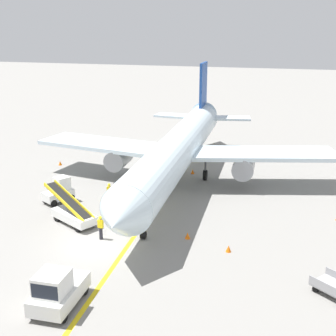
{
  "coord_description": "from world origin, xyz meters",
  "views": [
    {
      "loc": [
        12.88,
        -24.15,
        13.65
      ],
      "look_at": [
        1.65,
        10.45,
        2.5
      ],
      "focal_mm": 48.27,
      "sensor_mm": 36.0,
      "label": 1
    }
  ],
  "objects_px": {
    "pushback_tug": "(57,290)",
    "safety_cone_tail_area": "(228,249)",
    "ground_crew_wing_walker": "(101,227)",
    "airliner": "(180,147)",
    "belt_loader_forward_hold": "(73,213)",
    "ground_crew_marshaller": "(109,192)",
    "safety_cone_wingtip_right": "(60,163)",
    "baggage_tug_near_wing": "(60,191)",
    "safety_cone_wingtip_left": "(188,236)",
    "safety_cone_nose_right": "(193,172)"
  },
  "relations": [
    {
      "from": "ground_crew_marshaller",
      "to": "belt_loader_forward_hold",
      "type": "bearing_deg",
      "value": -99.72
    },
    {
      "from": "baggage_tug_near_wing",
      "to": "safety_cone_nose_right",
      "type": "bearing_deg",
      "value": 51.85
    },
    {
      "from": "ground_crew_marshaller",
      "to": "airliner",
      "type": "bearing_deg",
      "value": 58.7
    },
    {
      "from": "baggage_tug_near_wing",
      "to": "safety_cone_wingtip_right",
      "type": "distance_m",
      "value": 10.91
    },
    {
      "from": "baggage_tug_near_wing",
      "to": "safety_cone_wingtip_right",
      "type": "xyz_separation_m",
      "value": [
        -5.6,
        9.34,
        -0.71
      ]
    },
    {
      "from": "safety_cone_wingtip_right",
      "to": "safety_cone_tail_area",
      "type": "xyz_separation_m",
      "value": [
        20.52,
        -13.76,
        0.0
      ]
    },
    {
      "from": "ground_crew_marshaller",
      "to": "safety_cone_wingtip_right",
      "type": "xyz_separation_m",
      "value": [
        -9.6,
        8.29,
        -0.69
      ]
    },
    {
      "from": "airliner",
      "to": "ground_crew_wing_walker",
      "type": "height_order",
      "value": "airliner"
    },
    {
      "from": "safety_cone_wingtip_left",
      "to": "safety_cone_nose_right",
      "type": "bearing_deg",
      "value": 103.64
    },
    {
      "from": "pushback_tug",
      "to": "safety_cone_tail_area",
      "type": "xyz_separation_m",
      "value": [
        7.16,
        8.73,
        -0.77
      ]
    },
    {
      "from": "baggage_tug_near_wing",
      "to": "safety_cone_nose_right",
      "type": "height_order",
      "value": "baggage_tug_near_wing"
    },
    {
      "from": "belt_loader_forward_hold",
      "to": "safety_cone_wingtip_right",
      "type": "relative_size",
      "value": 11.46
    },
    {
      "from": "pushback_tug",
      "to": "ground_crew_marshaller",
      "type": "bearing_deg",
      "value": 104.82
    },
    {
      "from": "airliner",
      "to": "safety_cone_nose_right",
      "type": "distance_m",
      "value": 4.49
    },
    {
      "from": "airliner",
      "to": "baggage_tug_near_wing",
      "type": "relative_size",
      "value": 12.96
    },
    {
      "from": "pushback_tug",
      "to": "ground_crew_wing_walker",
      "type": "xyz_separation_m",
      "value": [
        -1.44,
        7.87,
        -0.08
      ]
    },
    {
      "from": "belt_loader_forward_hold",
      "to": "airliner",
      "type": "bearing_deg",
      "value": 66.77
    },
    {
      "from": "ground_crew_wing_walker",
      "to": "safety_cone_nose_right",
      "type": "xyz_separation_m",
      "value": [
        2.15,
        16.05,
        -0.69
      ]
    },
    {
      "from": "pushback_tug",
      "to": "ground_crew_wing_walker",
      "type": "relative_size",
      "value": 2.19
    },
    {
      "from": "baggage_tug_near_wing",
      "to": "safety_cone_wingtip_left",
      "type": "distance_m",
      "value": 12.39
    },
    {
      "from": "safety_cone_nose_right",
      "to": "airliner",
      "type": "bearing_deg",
      "value": -98.2
    },
    {
      "from": "baggage_tug_near_wing",
      "to": "safety_cone_tail_area",
      "type": "xyz_separation_m",
      "value": [
        14.91,
        -4.42,
        -0.71
      ]
    },
    {
      "from": "pushback_tug",
      "to": "ground_crew_marshaller",
      "type": "height_order",
      "value": "pushback_tug"
    },
    {
      "from": "pushback_tug",
      "to": "safety_cone_tail_area",
      "type": "distance_m",
      "value": 11.32
    },
    {
      "from": "safety_cone_nose_right",
      "to": "safety_cone_wingtip_left",
      "type": "bearing_deg",
      "value": -76.36
    },
    {
      "from": "ground_crew_wing_walker",
      "to": "safety_cone_wingtip_left",
      "type": "relative_size",
      "value": 3.86
    },
    {
      "from": "ground_crew_marshaller",
      "to": "ground_crew_wing_walker",
      "type": "height_order",
      "value": "same"
    },
    {
      "from": "ground_crew_wing_walker",
      "to": "airliner",
      "type": "bearing_deg",
      "value": 82.51
    },
    {
      "from": "pushback_tug",
      "to": "safety_cone_wingtip_left",
      "type": "bearing_deg",
      "value": 67.02
    },
    {
      "from": "ground_crew_marshaller",
      "to": "ground_crew_wing_walker",
      "type": "bearing_deg",
      "value": -69.9
    },
    {
      "from": "belt_loader_forward_hold",
      "to": "ground_crew_wing_walker",
      "type": "distance_m",
      "value": 3.56
    },
    {
      "from": "baggage_tug_near_wing",
      "to": "belt_loader_forward_hold",
      "type": "height_order",
      "value": "belt_loader_forward_hold"
    },
    {
      "from": "pushback_tug",
      "to": "safety_cone_wingtip_left",
      "type": "xyz_separation_m",
      "value": [
        4.14,
        9.77,
        -0.77
      ]
    },
    {
      "from": "pushback_tug",
      "to": "belt_loader_forward_hold",
      "type": "height_order",
      "value": "belt_loader_forward_hold"
    },
    {
      "from": "airliner",
      "to": "pushback_tug",
      "type": "bearing_deg",
      "value": -90.72
    },
    {
      "from": "airliner",
      "to": "safety_cone_wingtip_left",
      "type": "bearing_deg",
      "value": -70.6
    },
    {
      "from": "airliner",
      "to": "pushback_tug",
      "type": "height_order",
      "value": "airliner"
    },
    {
      "from": "belt_loader_forward_hold",
      "to": "safety_cone_wingtip_right",
      "type": "distance_m",
      "value": 15.61
    },
    {
      "from": "baggage_tug_near_wing",
      "to": "pushback_tug",
      "type": "bearing_deg",
      "value": -59.47
    },
    {
      "from": "baggage_tug_near_wing",
      "to": "belt_loader_forward_hold",
      "type": "bearing_deg",
      "value": -47.67
    },
    {
      "from": "airliner",
      "to": "pushback_tug",
      "type": "distance_m",
      "value": 20.94
    },
    {
      "from": "baggage_tug_near_wing",
      "to": "belt_loader_forward_hold",
      "type": "relative_size",
      "value": 0.54
    },
    {
      "from": "ground_crew_wing_walker",
      "to": "safety_cone_tail_area",
      "type": "bearing_deg",
      "value": 5.69
    },
    {
      "from": "ground_crew_wing_walker",
      "to": "belt_loader_forward_hold",
      "type": "bearing_deg",
      "value": 150.54
    },
    {
      "from": "baggage_tug_near_wing",
      "to": "safety_cone_tail_area",
      "type": "bearing_deg",
      "value": -16.51
    },
    {
      "from": "safety_cone_wingtip_right",
      "to": "safety_cone_nose_right",
      "type": "bearing_deg",
      "value": 5.82
    },
    {
      "from": "safety_cone_wingtip_right",
      "to": "safety_cone_tail_area",
      "type": "height_order",
      "value": "same"
    },
    {
      "from": "belt_loader_forward_hold",
      "to": "ground_crew_marshaller",
      "type": "height_order",
      "value": "belt_loader_forward_hold"
    },
    {
      "from": "pushback_tug",
      "to": "belt_loader_forward_hold",
      "type": "xyz_separation_m",
      "value": [
        -4.54,
        9.62,
        -0.22
      ]
    },
    {
      "from": "pushback_tug",
      "to": "safety_cone_wingtip_right",
      "type": "relative_size",
      "value": 8.47
    }
  ]
}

